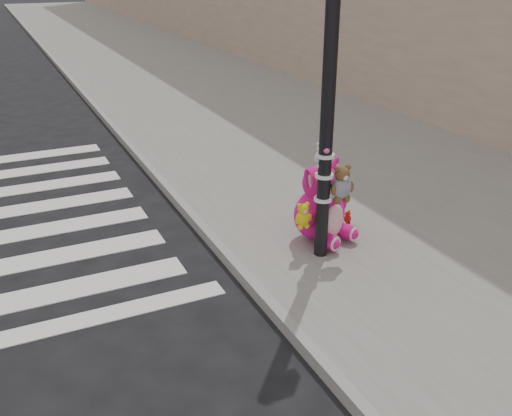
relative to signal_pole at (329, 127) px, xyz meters
name	(u,v)px	position (x,y,z in m)	size (l,w,h in m)	color
sidewalk_near	(237,103)	(2.37, 8.20, -1.70)	(7.00, 80.00, 0.14)	slate
curb_edge	(104,118)	(-1.08, 8.20, -1.70)	(0.12, 80.00, 0.15)	gray
signal_pole	(329,127)	(0.00, 0.00, 0.00)	(0.70, 0.48, 4.00)	black
pink_bunny	(322,208)	(0.19, 0.36, -1.19)	(0.88, 0.96, 1.08)	#E11281
red_teddy	(348,217)	(0.77, 0.60, -1.53)	(0.14, 0.09, 0.20)	red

